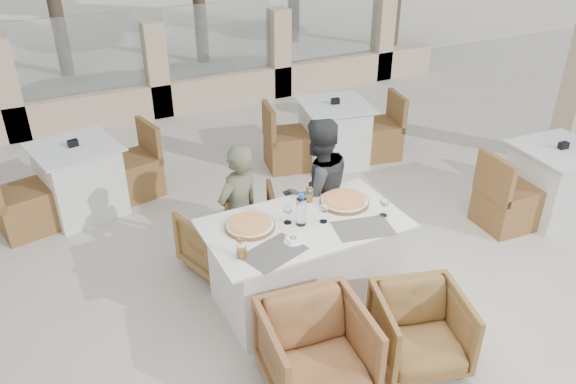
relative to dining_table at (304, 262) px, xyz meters
name	(u,v)px	position (x,y,z in m)	size (l,w,h in m)	color
ground	(313,299)	(0.06, -0.05, -0.39)	(80.00, 80.00, 0.00)	beige
sand_patch	(73,6)	(0.06, 13.95, -0.38)	(30.00, 16.00, 0.01)	beige
perimeter_wall_far	(156,63)	(0.06, 4.75, 0.42)	(10.00, 0.34, 1.60)	beige
dining_table	(304,262)	(0.00, 0.00, 0.00)	(1.60, 0.90, 0.77)	white
placemat_near_left	(274,252)	(-0.40, -0.26, 0.39)	(0.45, 0.30, 0.00)	#58514B
placemat_near_right	(363,228)	(0.37, -0.28, 0.39)	(0.45, 0.30, 0.00)	#605B52
pizza_left	(250,225)	(-0.42, 0.13, 0.41)	(0.40, 0.40, 0.05)	#C8571B
pizza_right	(344,201)	(0.44, 0.12, 0.41)	(0.42, 0.42, 0.05)	#EC5520
water_bottle	(301,209)	(-0.04, -0.01, 0.52)	(0.08, 0.08, 0.28)	#9DB7CF
wine_glass_centre	(288,213)	(-0.12, 0.06, 0.48)	(0.08, 0.08, 0.18)	white
wine_glass_near	(324,212)	(0.14, -0.05, 0.48)	(0.08, 0.08, 0.18)	white
wine_glass_corner	(384,206)	(0.62, -0.19, 0.48)	(0.08, 0.08, 0.18)	white
beer_glass_left	(241,248)	(-0.63, -0.20, 0.46)	(0.08, 0.08, 0.15)	orange
beer_glass_right	(309,195)	(0.19, 0.28, 0.45)	(0.06, 0.06, 0.13)	orange
olive_dish	(293,239)	(-0.20, -0.20, 0.41)	(0.11, 0.11, 0.04)	white
armchair_far_left	(222,238)	(-0.44, 0.76, -0.09)	(0.63, 0.65, 0.59)	olive
armchair_far_right	(303,217)	(0.38, 0.74, -0.08)	(0.64, 0.66, 0.60)	brown
armchair_near_left	(316,351)	(-0.37, -0.88, -0.06)	(0.70, 0.72, 0.66)	brown
armchair_near_right	(420,329)	(0.43, -1.00, -0.09)	(0.63, 0.65, 0.59)	brown
diner_left	(239,212)	(-0.33, 0.60, 0.25)	(0.46, 0.30, 1.27)	#5A5B42
diner_right	(317,191)	(0.40, 0.52, 0.31)	(0.68, 0.53, 1.39)	#313436
bg_table_a	(80,179)	(-1.44, 2.34, 0.00)	(1.64, 0.82, 0.77)	silver
bg_table_b	(334,133)	(1.59, 2.20, 0.00)	(1.64, 0.82, 0.77)	silver
bg_table_c	(554,182)	(3.00, 0.06, 0.00)	(1.64, 0.82, 0.77)	silver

